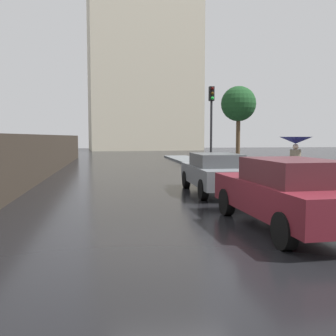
# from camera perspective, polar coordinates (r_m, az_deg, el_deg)

# --- Properties ---
(ground) EXTENTS (120.00, 120.00, 0.00)m
(ground) POSITION_cam_1_polar(r_m,az_deg,el_deg) (7.36, 1.28, -10.92)
(ground) COLOR black
(car_grey_near_kerb) EXTENTS (1.80, 4.42, 1.39)m
(car_grey_near_kerb) POSITION_cam_1_polar(r_m,az_deg,el_deg) (13.56, 7.06, -0.60)
(car_grey_near_kerb) COLOR slate
(car_grey_near_kerb) RESTS_ON ground
(car_maroon_mid_road) EXTENTS (1.88, 4.63, 1.52)m
(car_maroon_mid_road) POSITION_cam_1_polar(r_m,az_deg,el_deg) (8.60, 17.13, -3.47)
(car_maroon_mid_road) COLOR maroon
(car_maroon_mid_road) RESTS_ON ground
(pedestrian_with_umbrella_near) EXTENTS (1.20, 1.20, 1.83)m
(pedestrian_with_umbrella_near) POSITION_cam_1_polar(r_m,az_deg,el_deg) (14.98, 18.46, 3.13)
(pedestrian_with_umbrella_near) COLOR black
(pedestrian_with_umbrella_near) RESTS_ON sidewalk_strip
(traffic_light) EXTENTS (0.26, 0.39, 4.48)m
(traffic_light) POSITION_cam_1_polar(r_m,az_deg,el_deg) (20.65, 6.49, 8.15)
(traffic_light) COLOR black
(traffic_light) RESTS_ON sidewalk_strip
(street_tree_near) EXTENTS (2.27, 2.27, 5.25)m
(street_tree_near) POSITION_cam_1_polar(r_m,az_deg,el_deg) (25.57, 10.46, 9.29)
(street_tree_near) COLOR #4C3823
(street_tree_near) RESTS_ON ground
(distant_tower) EXTENTS (16.81, 13.14, 30.08)m
(distant_tower) POSITION_cam_1_polar(r_m,az_deg,el_deg) (60.31, -3.87, 17.19)
(distant_tower) COLOR beige
(distant_tower) RESTS_ON ground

